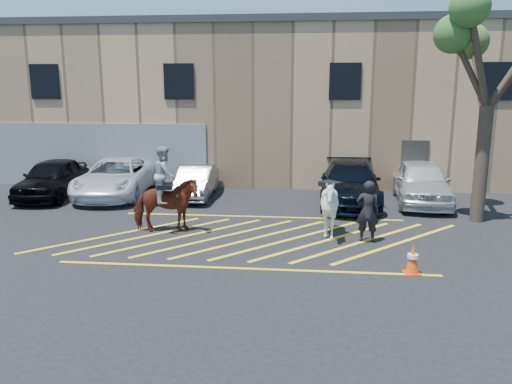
# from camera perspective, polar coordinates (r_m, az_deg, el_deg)

# --- Properties ---
(ground) EXTENTS (90.00, 90.00, 0.00)m
(ground) POSITION_cam_1_polar(r_m,az_deg,el_deg) (15.07, -0.05, -5.00)
(ground) COLOR black
(ground) RESTS_ON ground
(car_black_suv) EXTENTS (2.25, 4.70, 1.55)m
(car_black_suv) POSITION_cam_1_polar(r_m,az_deg,el_deg) (21.70, -22.24, 1.47)
(car_black_suv) COLOR black
(car_black_suv) RESTS_ON ground
(car_white_pickup) EXTENTS (2.97, 5.62, 1.50)m
(car_white_pickup) POSITION_cam_1_polar(r_m,az_deg,el_deg) (21.14, -15.72, 1.60)
(car_white_pickup) COLOR white
(car_white_pickup) RESTS_ON ground
(car_silver_sedan) EXTENTS (1.44, 3.83, 1.25)m
(car_silver_sedan) POSITION_cam_1_polar(r_m,az_deg,el_deg) (20.18, -6.89, 1.12)
(car_silver_sedan) COLOR gray
(car_silver_sedan) RESTS_ON ground
(car_blue_suv) EXTENTS (2.45, 5.49, 1.56)m
(car_blue_suv) POSITION_cam_1_polar(r_m,az_deg,el_deg) (19.34, 10.70, 0.99)
(car_blue_suv) COLOR black
(car_blue_suv) RESTS_ON ground
(car_white_suv) EXTENTS (2.38, 4.97, 1.64)m
(car_white_suv) POSITION_cam_1_polar(r_m,az_deg,el_deg) (20.06, 18.40, 1.08)
(car_white_suv) COLOR silver
(car_white_suv) RESTS_ON ground
(handler) EXTENTS (0.67, 0.46, 1.80)m
(handler) POSITION_cam_1_polar(r_m,az_deg,el_deg) (14.62, 12.63, -2.18)
(handler) COLOR black
(handler) RESTS_ON ground
(warehouse) EXTENTS (32.42, 10.20, 7.30)m
(warehouse) POSITION_cam_1_polar(r_m,az_deg,el_deg) (26.38, 2.62, 10.35)
(warehouse) COLOR tan
(warehouse) RESTS_ON ground
(hatching_zone) EXTENTS (12.60, 5.12, 0.01)m
(hatching_zone) POSITION_cam_1_polar(r_m,az_deg,el_deg) (14.78, -0.17, -5.31)
(hatching_zone) COLOR yellow
(hatching_zone) RESTS_ON ground
(mounted_bay) EXTENTS (2.15, 1.27, 2.66)m
(mounted_bay) POSITION_cam_1_polar(r_m,az_deg,el_deg) (15.44, -10.31, -0.66)
(mounted_bay) COLOR maroon
(mounted_bay) RESTS_ON ground
(saddled_white) EXTENTS (2.17, 2.17, 1.79)m
(saddled_white) POSITION_cam_1_polar(r_m,az_deg,el_deg) (14.93, 8.42, -1.71)
(saddled_white) COLOR silver
(saddled_white) RESTS_ON ground
(traffic_cone) EXTENTS (0.43, 0.43, 0.73)m
(traffic_cone) POSITION_cam_1_polar(r_m,az_deg,el_deg) (12.57, 17.47, -7.33)
(traffic_cone) COLOR #F23709
(traffic_cone) RESTS_ON ground
(tree) EXTENTS (3.99, 4.37, 7.31)m
(tree) POSITION_cam_1_polar(r_m,az_deg,el_deg) (17.71, 25.42, 15.05)
(tree) COLOR #4D3E2E
(tree) RESTS_ON ground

